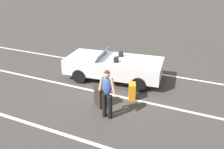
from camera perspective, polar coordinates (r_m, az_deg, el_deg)
The scene contains 8 objects.
ground_plane at distance 10.02m, azimuth 0.47°, elevation -1.01°, with size 80.00×80.00×0.00m, color #383533.
lot_line_near at distance 11.14m, azimuth 3.17°, elevation 1.62°, with size 18.00×0.12×0.01m, color silver.
lot_line_mid at distance 8.91m, azimuth -3.12°, elevation -4.49°, with size 18.00×0.12×0.01m, color silver.
lot_line_far at distance 7.02m, azimuth -13.44°, elevation -14.11°, with size 18.00×0.12×0.01m, color silver.
convertible_car at distance 9.85m, azimuth -0.68°, elevation 2.24°, with size 4.31×2.21×1.24m.
suitcase_large_black at distance 7.89m, azimuth -2.90°, elevation -5.48°, with size 0.55×0.51×0.74m.
suitcase_medium_bright at distance 8.35m, azimuth 5.10°, elevation -4.26°, with size 0.37×0.46×0.62m.
traveler_person at distance 6.99m, azimuth -1.27°, elevation -4.40°, with size 0.61×0.24×1.65m.
Camera 1 is at (-3.61, 8.31, 4.28)m, focal length 36.19 mm.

